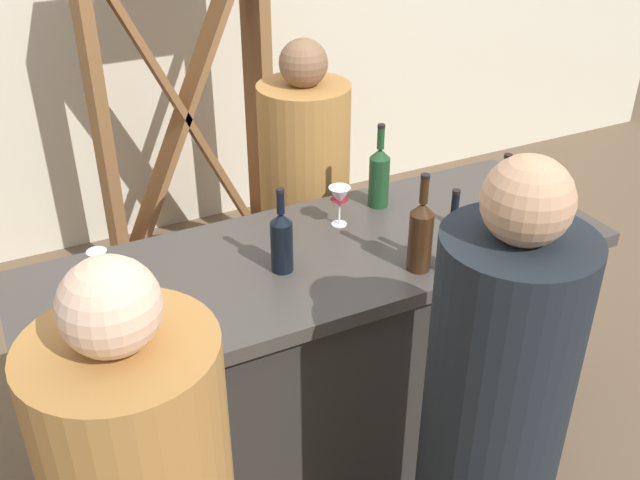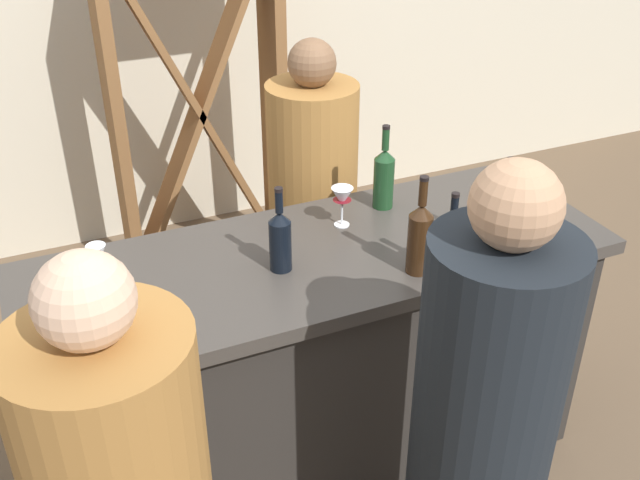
{
  "view_description": "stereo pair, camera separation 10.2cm",
  "coord_description": "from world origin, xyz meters",
  "px_view_note": "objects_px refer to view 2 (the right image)",
  "views": [
    {
      "loc": [
        -0.95,
        -1.9,
        2.27
      ],
      "look_at": [
        0.0,
        0.0,
        1.02
      ],
      "focal_mm": 41.2,
      "sensor_mm": 36.0,
      "label": 1
    },
    {
      "loc": [
        -0.86,
        -1.94,
        2.27
      ],
      "look_at": [
        0.0,
        0.0,
        1.02
      ],
      "focal_mm": 41.2,
      "sensor_mm": 36.0,
      "label": 2
    }
  ],
  "objects_px": {
    "wine_rack": "(198,112)",
    "wine_bottle_rightmost_olive_green": "(503,214)",
    "wine_bottle_second_right_olive_green": "(384,177)",
    "person_right_guest": "(313,225)",
    "wine_bottle_leftmost_near_black": "(280,239)",
    "wine_glass_near_left": "(537,219)",
    "person_left_guest": "(479,449)",
    "wine_glass_near_right": "(98,260)",
    "wine_bottle_second_left_amber_brown": "(420,237)",
    "wine_glass_far_left": "(342,199)",
    "wine_bottle_center_near_black": "(451,244)",
    "wine_glass_near_center": "(125,304)"
  },
  "relations": [
    {
      "from": "wine_bottle_leftmost_near_black",
      "to": "wine_bottle_rightmost_olive_green",
      "type": "bearing_deg",
      "value": -12.85
    },
    {
      "from": "wine_bottle_center_near_black",
      "to": "person_left_guest",
      "type": "distance_m",
      "value": 0.64
    },
    {
      "from": "wine_glass_near_center",
      "to": "person_left_guest",
      "type": "distance_m",
      "value": 1.06
    },
    {
      "from": "wine_glass_far_left",
      "to": "wine_rack",
      "type": "bearing_deg",
      "value": 94.53
    },
    {
      "from": "wine_bottle_rightmost_olive_green",
      "to": "wine_glass_near_right",
      "type": "bearing_deg",
      "value": 167.92
    },
    {
      "from": "person_right_guest",
      "to": "wine_bottle_second_right_olive_green",
      "type": "bearing_deg",
      "value": 3.78
    },
    {
      "from": "wine_glass_near_left",
      "to": "wine_glass_near_center",
      "type": "distance_m",
      "value": 1.37
    },
    {
      "from": "wine_glass_near_center",
      "to": "wine_glass_far_left",
      "type": "height_order",
      "value": "wine_glass_near_center"
    },
    {
      "from": "wine_bottle_center_near_black",
      "to": "wine_bottle_second_right_olive_green",
      "type": "distance_m",
      "value": 0.5
    },
    {
      "from": "wine_bottle_leftmost_near_black",
      "to": "person_right_guest",
      "type": "distance_m",
      "value": 0.89
    },
    {
      "from": "wine_bottle_rightmost_olive_green",
      "to": "person_left_guest",
      "type": "xyz_separation_m",
      "value": [
        -0.45,
        -0.58,
        -0.36
      ]
    },
    {
      "from": "wine_glass_near_left",
      "to": "wine_glass_near_right",
      "type": "relative_size",
      "value": 0.94
    },
    {
      "from": "wine_glass_near_right",
      "to": "person_right_guest",
      "type": "relative_size",
      "value": 0.11
    },
    {
      "from": "wine_glass_near_left",
      "to": "person_right_guest",
      "type": "bearing_deg",
      "value": 115.72
    },
    {
      "from": "wine_bottle_second_right_olive_green",
      "to": "wine_glass_far_left",
      "type": "bearing_deg",
      "value": -161.22
    },
    {
      "from": "wine_bottle_second_right_olive_green",
      "to": "wine_glass_near_right",
      "type": "bearing_deg",
      "value": -172.29
    },
    {
      "from": "wine_bottle_second_left_amber_brown",
      "to": "person_right_guest",
      "type": "height_order",
      "value": "person_right_guest"
    },
    {
      "from": "wine_bottle_second_right_olive_green",
      "to": "person_right_guest",
      "type": "xyz_separation_m",
      "value": [
        -0.1,
        0.44,
        -0.41
      ]
    },
    {
      "from": "wine_rack",
      "to": "wine_bottle_rightmost_olive_green",
      "type": "xyz_separation_m",
      "value": [
        0.55,
        -1.86,
        0.19
      ]
    },
    {
      "from": "wine_rack",
      "to": "wine_bottle_rightmost_olive_green",
      "type": "distance_m",
      "value": 1.95
    },
    {
      "from": "wine_bottle_center_near_black",
      "to": "wine_bottle_rightmost_olive_green",
      "type": "xyz_separation_m",
      "value": [
        0.25,
        0.07,
        0.02
      ]
    },
    {
      "from": "wine_glass_near_center",
      "to": "wine_glass_near_right",
      "type": "xyz_separation_m",
      "value": [
        -0.03,
        0.27,
        0.0
      ]
    },
    {
      "from": "wine_rack",
      "to": "wine_glass_near_right",
      "type": "xyz_separation_m",
      "value": [
        -0.74,
        -1.58,
        0.18
      ]
    },
    {
      "from": "person_right_guest",
      "to": "wine_glass_near_center",
      "type": "bearing_deg",
      "value": -56.93
    },
    {
      "from": "wine_bottle_second_left_amber_brown",
      "to": "wine_bottle_center_near_black",
      "type": "relative_size",
      "value": 1.17
    },
    {
      "from": "wine_bottle_second_right_olive_green",
      "to": "wine_glass_near_left",
      "type": "distance_m",
      "value": 0.58
    },
    {
      "from": "wine_glass_near_right",
      "to": "wine_bottle_second_left_amber_brown",
      "type": "bearing_deg",
      "value": -17.43
    },
    {
      "from": "wine_bottle_leftmost_near_black",
      "to": "wine_bottle_rightmost_olive_green",
      "type": "xyz_separation_m",
      "value": [
        0.74,
        -0.17,
        0.01
      ]
    },
    {
      "from": "wine_rack",
      "to": "person_right_guest",
      "type": "height_order",
      "value": "wine_rack"
    },
    {
      "from": "wine_bottle_leftmost_near_black",
      "to": "wine_bottle_second_right_olive_green",
      "type": "height_order",
      "value": "wine_bottle_second_right_olive_green"
    },
    {
      "from": "wine_bottle_second_left_amber_brown",
      "to": "wine_bottle_rightmost_olive_green",
      "type": "xyz_separation_m",
      "value": [
        0.34,
        0.02,
        -0.0
      ]
    },
    {
      "from": "wine_bottle_rightmost_olive_green",
      "to": "wine_glass_near_center",
      "type": "relative_size",
      "value": 2.1
    },
    {
      "from": "wine_rack",
      "to": "wine_bottle_second_left_amber_brown",
      "type": "xyz_separation_m",
      "value": [
        0.21,
        -1.88,
        0.2
      ]
    },
    {
      "from": "wine_bottle_center_near_black",
      "to": "wine_bottle_rightmost_olive_green",
      "type": "relative_size",
      "value": 0.88
    },
    {
      "from": "wine_glass_near_right",
      "to": "person_left_guest",
      "type": "xyz_separation_m",
      "value": [
        0.85,
        -0.85,
        -0.35
      ]
    },
    {
      "from": "wine_bottle_center_near_black",
      "to": "wine_glass_far_left",
      "type": "relative_size",
      "value": 1.94
    },
    {
      "from": "wine_bottle_second_left_amber_brown",
      "to": "wine_rack",
      "type": "bearing_deg",
      "value": 96.49
    },
    {
      "from": "wine_glass_near_left",
      "to": "wine_rack",
      "type": "bearing_deg",
      "value": 109.03
    },
    {
      "from": "wine_bottle_second_right_olive_green",
      "to": "person_right_guest",
      "type": "height_order",
      "value": "person_right_guest"
    },
    {
      "from": "wine_bottle_leftmost_near_black",
      "to": "wine_bottle_second_left_amber_brown",
      "type": "xyz_separation_m",
      "value": [
        0.4,
        -0.19,
        0.02
      ]
    },
    {
      "from": "wine_rack",
      "to": "wine_bottle_leftmost_near_black",
      "type": "height_order",
      "value": "wine_rack"
    },
    {
      "from": "person_right_guest",
      "to": "wine_glass_near_left",
      "type": "bearing_deg",
      "value": 16.48
    },
    {
      "from": "wine_rack",
      "to": "person_left_guest",
      "type": "xyz_separation_m",
      "value": [
        0.11,
        -2.43,
        -0.17
      ]
    },
    {
      "from": "wine_rack",
      "to": "wine_glass_near_left",
      "type": "bearing_deg",
      "value": -70.97
    },
    {
      "from": "wine_glass_near_center",
      "to": "person_right_guest",
      "type": "bearing_deg",
      "value": 42.31
    },
    {
      "from": "wine_glass_near_left",
      "to": "person_left_guest",
      "type": "bearing_deg",
      "value": -136.13
    },
    {
      "from": "wine_bottle_rightmost_olive_green",
      "to": "person_right_guest",
      "type": "bearing_deg",
      "value": 111.09
    },
    {
      "from": "wine_bottle_leftmost_near_black",
      "to": "wine_bottle_rightmost_olive_green",
      "type": "relative_size",
      "value": 0.89
    },
    {
      "from": "wine_bottle_rightmost_olive_green",
      "to": "person_right_guest",
      "type": "relative_size",
      "value": 0.22
    },
    {
      "from": "wine_glass_near_left",
      "to": "person_left_guest",
      "type": "xyz_separation_m",
      "value": [
        -0.55,
        -0.53,
        -0.34
      ]
    }
  ]
}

